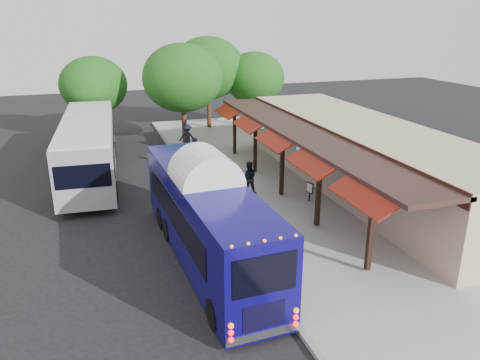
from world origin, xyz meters
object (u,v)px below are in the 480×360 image
object	(u,v)px
ped_c	(195,153)
sign_board	(310,189)
city_bus	(89,146)
ped_a	(241,188)
ped_b	(249,178)
coach_bus	(207,215)
ped_d	(188,137)

from	to	relation	value
ped_c	sign_board	world-z (taller)	ped_c
city_bus	ped_c	size ratio (longest dim) A/B	6.52
ped_a	sign_board	bearing A→B (deg)	-0.32
ped_b	city_bus	bearing A→B (deg)	-21.08
coach_bus	sign_board	world-z (taller)	coach_bus
city_bus	ped_b	world-z (taller)	city_bus
ped_d	sign_board	world-z (taller)	ped_d
ped_b	sign_board	xyz separation A→B (m)	(2.55, -1.93, -0.21)
ped_a	sign_board	world-z (taller)	ped_a
coach_bus	sign_board	size ratio (longest dim) A/B	10.99
ped_a	ped_d	distance (m)	10.75
coach_bus	city_bus	xyz separation A→B (m)	(-3.99, 11.73, 0.01)
ped_d	sign_board	size ratio (longest dim) A/B	1.84
city_bus	ped_b	size ratio (longest dim) A/B	7.23
ped_a	ped_c	distance (m)	6.57
ped_c	ped_d	size ratio (longest dim) A/B	1.07
ped_b	ped_c	bearing A→B (deg)	-55.46
coach_bus	ped_c	world-z (taller)	coach_bus
ped_d	sign_board	distance (m)	11.82
sign_board	ped_d	bearing A→B (deg)	92.46
city_bus	ped_b	bearing A→B (deg)	-34.26
ped_a	ped_d	xyz separation A→B (m)	(-0.30, 10.75, -0.03)
ped_a	ped_b	world-z (taller)	ped_a
ped_b	sign_board	bearing A→B (deg)	159.40
city_bus	ped_d	world-z (taller)	city_bus
ped_b	ped_d	size ratio (longest dim) A/B	0.96
ped_b	ped_c	xyz separation A→B (m)	(-1.64, 5.05, 0.10)
coach_bus	sign_board	xyz separation A→B (m)	(6.24, 3.88, -1.05)
ped_b	ped_c	world-z (taller)	ped_c
ped_b	ped_c	distance (m)	5.31
coach_bus	ped_d	bearing A→B (deg)	78.03
ped_c	ped_b	bearing A→B (deg)	76.38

